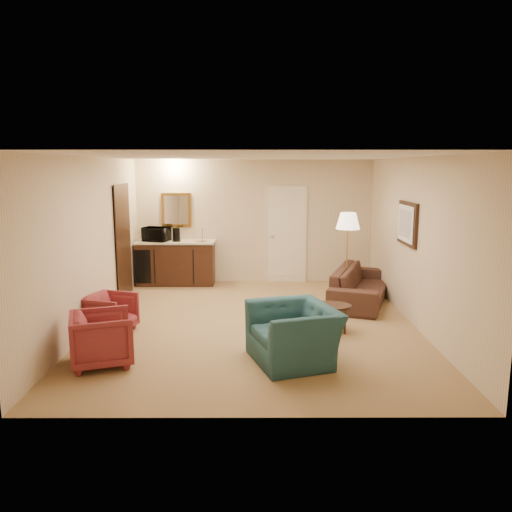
{
  "coord_description": "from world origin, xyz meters",
  "views": [
    {
      "loc": [
        0.01,
        -7.58,
        2.45
      ],
      "look_at": [
        0.03,
        0.5,
        1.0
      ],
      "focal_mm": 35.0,
      "sensor_mm": 36.0,
      "label": 1
    }
  ],
  "objects_px": {
    "sofa": "(361,279)",
    "rose_chair_near": "(110,311)",
    "wetbar_cabinet": "(176,263)",
    "waste_bin": "(207,277)",
    "coffee_table": "(327,318)",
    "coffee_maker": "(176,235)",
    "microwave": "(156,233)",
    "rose_chair_far": "(102,336)",
    "floor_lamp": "(347,257)",
    "teal_armchair": "(294,325)"
  },
  "relations": [
    {
      "from": "sofa",
      "to": "rose_chair_near",
      "type": "xyz_separation_m",
      "value": [
        -4.1,
        -1.7,
        -0.1
      ]
    },
    {
      "from": "wetbar_cabinet",
      "to": "waste_bin",
      "type": "distance_m",
      "value": 0.72
    },
    {
      "from": "coffee_table",
      "to": "coffee_maker",
      "type": "distance_m",
      "value": 4.18
    },
    {
      "from": "rose_chair_near",
      "to": "microwave",
      "type": "xyz_separation_m",
      "value": [
        0.1,
        3.14,
        0.77
      ]
    },
    {
      "from": "rose_chair_far",
      "to": "floor_lamp",
      "type": "xyz_separation_m",
      "value": [
        3.6,
        3.05,
        0.45
      ]
    },
    {
      "from": "sofa",
      "to": "rose_chair_far",
      "type": "relative_size",
      "value": 2.92
    },
    {
      "from": "wetbar_cabinet",
      "to": "coffee_table",
      "type": "xyz_separation_m",
      "value": [
        2.74,
        -3.09,
        -0.25
      ]
    },
    {
      "from": "sofa",
      "to": "rose_chair_far",
      "type": "height_order",
      "value": "sofa"
    },
    {
      "from": "wetbar_cabinet",
      "to": "coffee_table",
      "type": "height_order",
      "value": "wetbar_cabinet"
    },
    {
      "from": "sofa",
      "to": "rose_chair_far",
      "type": "bearing_deg",
      "value": 147.41
    },
    {
      "from": "microwave",
      "to": "sofa",
      "type": "bearing_deg",
      "value": -3.15
    },
    {
      "from": "sofa",
      "to": "waste_bin",
      "type": "distance_m",
      "value": 3.25
    },
    {
      "from": "coffee_table",
      "to": "floor_lamp",
      "type": "bearing_deg",
      "value": 71.28
    },
    {
      "from": "teal_armchair",
      "to": "coffee_table",
      "type": "distance_m",
      "value": 1.33
    },
    {
      "from": "sofa",
      "to": "waste_bin",
      "type": "relative_size",
      "value": 6.71
    },
    {
      "from": "teal_armchair",
      "to": "coffee_table",
      "type": "bearing_deg",
      "value": 134.59
    },
    {
      "from": "rose_chair_far",
      "to": "microwave",
      "type": "bearing_deg",
      "value": -16.92
    },
    {
      "from": "teal_armchair",
      "to": "coffee_table",
      "type": "height_order",
      "value": "teal_armchair"
    },
    {
      "from": "rose_chair_near",
      "to": "coffee_maker",
      "type": "distance_m",
      "value": 3.22
    },
    {
      "from": "rose_chair_near",
      "to": "coffee_table",
      "type": "distance_m",
      "value": 3.25
    },
    {
      "from": "waste_bin",
      "to": "coffee_maker",
      "type": "bearing_deg",
      "value": 176.32
    },
    {
      "from": "rose_chair_far",
      "to": "floor_lamp",
      "type": "relative_size",
      "value": 0.45
    },
    {
      "from": "wetbar_cabinet",
      "to": "microwave",
      "type": "distance_m",
      "value": 0.75
    },
    {
      "from": "waste_bin",
      "to": "coffee_maker",
      "type": "relative_size",
      "value": 1.14
    },
    {
      "from": "wetbar_cabinet",
      "to": "sofa",
      "type": "height_order",
      "value": "wetbar_cabinet"
    },
    {
      "from": "wetbar_cabinet",
      "to": "coffee_maker",
      "type": "bearing_deg",
      "value": -44.96
    },
    {
      "from": "floor_lamp",
      "to": "waste_bin",
      "type": "xyz_separation_m",
      "value": [
        -2.7,
        1.23,
        -0.66
      ]
    },
    {
      "from": "sofa",
      "to": "floor_lamp",
      "type": "distance_m",
      "value": 0.48
    },
    {
      "from": "sofa",
      "to": "coffee_table",
      "type": "height_order",
      "value": "sofa"
    },
    {
      "from": "floor_lamp",
      "to": "microwave",
      "type": "distance_m",
      "value": 3.98
    },
    {
      "from": "teal_armchair",
      "to": "coffee_maker",
      "type": "distance_m",
      "value": 4.76
    },
    {
      "from": "coffee_table",
      "to": "waste_bin",
      "type": "distance_m",
      "value": 3.68
    },
    {
      "from": "waste_bin",
      "to": "microwave",
      "type": "height_order",
      "value": "microwave"
    },
    {
      "from": "floor_lamp",
      "to": "rose_chair_near",
      "type": "bearing_deg",
      "value": -154.71
    },
    {
      "from": "rose_chair_near",
      "to": "teal_armchair",
      "type": "bearing_deg",
      "value": -95.07
    },
    {
      "from": "waste_bin",
      "to": "coffee_maker",
      "type": "distance_m",
      "value": 1.09
    },
    {
      "from": "microwave",
      "to": "coffee_maker",
      "type": "xyz_separation_m",
      "value": [
        0.43,
        -0.05,
        -0.04
      ]
    },
    {
      "from": "wetbar_cabinet",
      "to": "teal_armchair",
      "type": "xyz_separation_m",
      "value": [
        2.15,
        -4.25,
        0.02
      ]
    },
    {
      "from": "coffee_table",
      "to": "rose_chair_near",
      "type": "bearing_deg",
      "value": -179.5
    },
    {
      "from": "sofa",
      "to": "coffee_table",
      "type": "distance_m",
      "value": 1.89
    },
    {
      "from": "wetbar_cabinet",
      "to": "sofa",
      "type": "distance_m",
      "value": 3.87
    },
    {
      "from": "rose_chair_far",
      "to": "waste_bin",
      "type": "xyz_separation_m",
      "value": [
        0.9,
        4.29,
        -0.21
      ]
    },
    {
      "from": "microwave",
      "to": "wetbar_cabinet",
      "type": "bearing_deg",
      "value": 14.3
    },
    {
      "from": "coffee_table",
      "to": "floor_lamp",
      "type": "height_order",
      "value": "floor_lamp"
    },
    {
      "from": "rose_chair_far",
      "to": "floor_lamp",
      "type": "bearing_deg",
      "value": -68.54
    },
    {
      "from": "floor_lamp",
      "to": "rose_chair_far",
      "type": "bearing_deg",
      "value": -139.7
    },
    {
      "from": "wetbar_cabinet",
      "to": "coffee_table",
      "type": "relative_size",
      "value": 2.26
    },
    {
      "from": "coffee_table",
      "to": "waste_bin",
      "type": "bearing_deg",
      "value": 124.68
    },
    {
      "from": "microwave",
      "to": "coffee_maker",
      "type": "distance_m",
      "value": 0.43
    },
    {
      "from": "wetbar_cabinet",
      "to": "sofa",
      "type": "relative_size",
      "value": 0.76
    }
  ]
}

